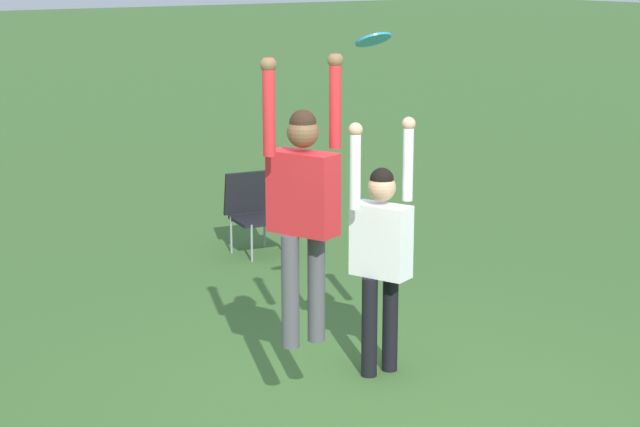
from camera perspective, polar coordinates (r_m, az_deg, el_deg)
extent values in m
plane|color=#3D662D|center=(7.62, 2.95, -10.57)|extent=(120.00, 120.00, 0.00)
cylinder|color=#4C4C51|center=(7.15, -1.59, -4.20)|extent=(0.12, 0.12, 0.78)
cylinder|color=#4C4C51|center=(7.26, -0.20, -3.91)|extent=(0.12, 0.12, 0.78)
cube|color=red|center=(7.03, -0.91, 1.10)|extent=(0.35, 0.51, 0.55)
sphere|color=brown|center=(6.96, -0.92, 4.37)|extent=(0.21, 0.21, 0.21)
sphere|color=black|center=(6.95, -0.92, 4.84)|extent=(0.18, 0.18, 0.18)
cylinder|color=red|center=(6.79, -2.74, 5.50)|extent=(0.08, 0.08, 0.58)
sphere|color=brown|center=(6.76, -2.77, 7.94)|extent=(0.10, 0.10, 0.10)
cylinder|color=red|center=(7.08, 0.82, 5.83)|extent=(0.08, 0.08, 0.58)
sphere|color=brown|center=(7.05, 0.83, 8.18)|extent=(0.10, 0.10, 0.10)
cylinder|color=black|center=(8.12, 2.65, -6.09)|extent=(0.12, 0.12, 0.78)
cylinder|color=black|center=(8.24, 3.76, -5.81)|extent=(0.12, 0.12, 0.78)
cube|color=white|center=(7.98, 3.27, -1.45)|extent=(0.34, 0.49, 0.55)
sphere|color=tan|center=(7.89, 3.31, 1.40)|extent=(0.21, 0.21, 0.21)
sphere|color=black|center=(7.87, 3.32, 1.82)|extent=(0.18, 0.18, 0.18)
cylinder|color=white|center=(7.71, 1.89, 2.35)|extent=(0.08, 0.08, 0.58)
sphere|color=tan|center=(7.66, 1.91, 4.49)|extent=(0.10, 0.10, 0.10)
cylinder|color=white|center=(8.01, 4.72, 2.73)|extent=(0.08, 0.08, 0.58)
sphere|color=tan|center=(7.96, 4.76, 4.79)|extent=(0.10, 0.10, 0.10)
cylinder|color=#2D9EDB|center=(7.34, 2.85, 9.24)|extent=(0.25, 0.23, 0.12)
cylinder|color=gray|center=(11.19, -3.66, -1.60)|extent=(0.02, 0.02, 0.40)
cylinder|color=gray|center=(11.41, -1.85, -1.28)|extent=(0.02, 0.02, 0.40)
cylinder|color=gray|center=(11.55, -4.76, -1.15)|extent=(0.02, 0.02, 0.40)
cylinder|color=gray|center=(11.76, -2.98, -0.85)|extent=(0.02, 0.02, 0.40)
cube|color=black|center=(11.43, -3.32, -0.33)|extent=(0.57, 0.57, 0.04)
cube|color=black|center=(11.57, -3.94, 1.11)|extent=(0.51, 0.20, 0.47)
cube|color=#2D8C4C|center=(14.06, -1.71, 1.44)|extent=(0.41, 0.36, 0.36)
cube|color=silver|center=(14.02, -1.72, 2.20)|extent=(0.42, 0.37, 0.02)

